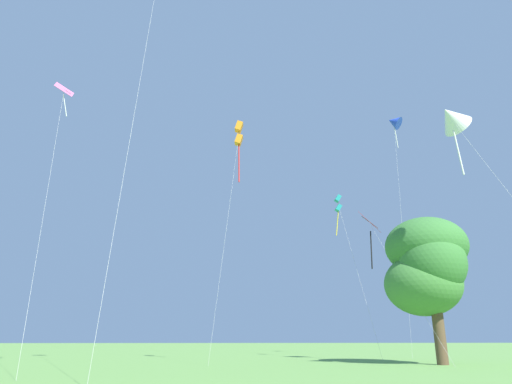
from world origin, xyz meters
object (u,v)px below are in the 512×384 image
Objects in this scene: kite_white_distant at (452,118)px; kite_red_high at (371,233)px; kite_pink_low at (63,101)px; kite_blue_delta at (394,122)px; kite_teal_box at (338,205)px; tree_left_oak at (427,264)px; kite_orange_box at (239,136)px.

kite_red_high is (-1.53, 11.54, -4.57)m from kite_white_distant.
kite_pink_low is 1.21× the size of kite_white_distant.
kite_teal_box is at bearing -152.69° from kite_blue_delta.
kite_red_high is 6.70m from tree_left_oak.
kite_teal_box reaches higher than kite_red_high.
kite_orange_box is at bearing -145.95° from kite_teal_box.
kite_white_distant is at bearing -104.62° from kite_blue_delta.
kite_orange_box is at bearing 23.56° from kite_pink_low.
kite_white_distant is at bearing -39.39° from kite_orange_box.
kite_pink_low is 27.18m from tree_left_oak.
kite_pink_low reaches higher than kite_white_distant.
kite_blue_delta is 24.34m from tree_left_oak.
kite_teal_box is 13.37m from tree_left_oak.
kite_teal_box is (9.82, 6.64, -3.72)m from kite_orange_box.
kite_white_distant is (12.45, -10.23, -3.06)m from kite_orange_box.
kite_red_high is at bearing 107.92° from tree_left_oak.
kite_orange_box reaches higher than kite_teal_box.
kite_blue_delta is (30.23, 16.19, 7.82)m from kite_pink_low.
kite_red_high is at bearing 6.88° from kite_orange_box.
kite_pink_low is 1.28× the size of kite_teal_box.
kite_blue_delta is at bearing 27.31° from kite_teal_box.
kite_teal_box is at bearing 34.05° from kite_orange_box.
kite_white_distant reaches higher than tree_left_oak.
kite_orange_box is 16.40m from kite_white_distant.
kite_orange_box is 1.61× the size of kite_red_high.
kite_pink_low is at bearing -151.83° from kite_blue_delta.
kite_pink_low reaches higher than tree_left_oak.
kite_pink_low reaches higher than kite_teal_box.
kite_teal_box is at bearing 101.73° from kite_red_high.
kite_teal_box is at bearing 28.48° from kite_pink_low.
kite_orange_box reaches higher than kite_red_high.
kite_teal_box is 1.52× the size of tree_left_oak.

